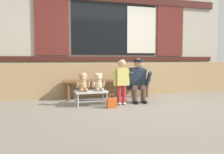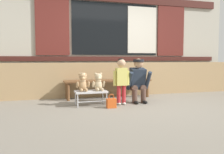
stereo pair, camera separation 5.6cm
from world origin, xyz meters
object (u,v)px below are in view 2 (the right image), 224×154
(small_display_bench, at_px, (91,92))
(child_standing, at_px, (121,76))
(wooden_bench_long, at_px, (108,83))
(teddy_bear_plain, at_px, (98,82))
(teddy_bear_with_hat, at_px, (83,82))
(handbag_on_ground, at_px, (111,103))
(adult_crouching, at_px, (138,80))

(small_display_bench, relative_size, child_standing, 0.67)
(wooden_bench_long, xyz_separation_m, teddy_bear_plain, (-0.43, -0.80, 0.09))
(teddy_bear_with_hat, xyz_separation_m, handbag_on_ground, (0.49, -0.36, -0.38))
(teddy_bear_with_hat, bearing_deg, teddy_bear_plain, -0.13)
(teddy_bear_with_hat, height_order, adult_crouching, adult_crouching)
(small_display_bench, bearing_deg, handbag_on_ground, -46.96)
(teddy_bear_with_hat, bearing_deg, child_standing, -6.46)
(wooden_bench_long, xyz_separation_m, teddy_bear_with_hat, (-0.75, -0.80, 0.10))
(wooden_bench_long, bearing_deg, small_display_bench, -126.23)
(handbag_on_ground, bearing_deg, teddy_bear_with_hat, 144.04)
(wooden_bench_long, relative_size, teddy_bear_with_hat, 5.78)
(wooden_bench_long, height_order, teddy_bear_with_hat, teddy_bear_with_hat)
(small_display_bench, distance_m, child_standing, 0.71)
(teddy_bear_with_hat, distance_m, handbag_on_ground, 0.71)
(teddy_bear_plain, xyz_separation_m, adult_crouching, (0.89, 0.05, 0.02))
(teddy_bear_with_hat, relative_size, adult_crouching, 0.38)
(adult_crouching, bearing_deg, child_standing, -161.96)
(small_display_bench, relative_size, teddy_bear_plain, 1.76)
(small_display_bench, distance_m, teddy_bear_plain, 0.25)
(small_display_bench, bearing_deg, teddy_bear_with_hat, 179.23)
(child_standing, bearing_deg, teddy_bear_plain, 169.22)
(teddy_bear_plain, height_order, child_standing, child_standing)
(teddy_bear_plain, xyz_separation_m, handbag_on_ground, (0.17, -0.35, -0.37))
(adult_crouching, bearing_deg, teddy_bear_with_hat, -177.56)
(teddy_bear_plain, distance_m, child_standing, 0.49)
(small_display_bench, xyz_separation_m, child_standing, (0.62, -0.09, 0.33))
(teddy_bear_plain, xyz_separation_m, child_standing, (0.46, -0.09, 0.13))
(wooden_bench_long, relative_size, adult_crouching, 2.21)
(teddy_bear_with_hat, bearing_deg, adult_crouching, 2.44)
(small_display_bench, xyz_separation_m, teddy_bear_plain, (0.16, 0.00, 0.20))
(small_display_bench, height_order, teddy_bear_with_hat, teddy_bear_with_hat)
(teddy_bear_with_hat, xyz_separation_m, child_standing, (0.78, -0.09, 0.12))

